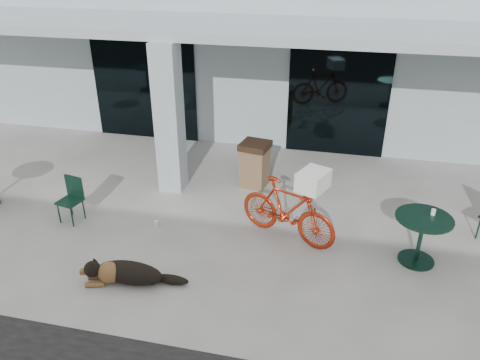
% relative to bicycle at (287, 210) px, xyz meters
% --- Properties ---
extents(ground, '(80.00, 80.00, 0.00)m').
position_rel_bicycle_xyz_m(ground, '(-1.16, -0.90, -0.57)').
color(ground, '#B6B4AC').
rests_on(ground, ground).
extents(building, '(22.00, 7.00, 4.50)m').
position_rel_bicycle_xyz_m(building, '(-1.16, 7.60, 1.68)').
color(building, '#ACB9C2').
rests_on(building, ground).
extents(storefront_glass_left, '(2.80, 0.06, 2.70)m').
position_rel_bicycle_xyz_m(storefront_glass_left, '(-4.36, 4.08, 0.78)').
color(storefront_glass_left, black).
rests_on(storefront_glass_left, ground).
extents(storefront_glass_right, '(2.40, 0.06, 2.70)m').
position_rel_bicycle_xyz_m(storefront_glass_right, '(0.64, 4.08, 0.78)').
color(storefront_glass_right, black).
rests_on(storefront_glass_right, ground).
extents(column, '(0.50, 0.50, 3.12)m').
position_rel_bicycle_xyz_m(column, '(-2.66, 1.40, 0.99)').
color(column, '#ACB9C2').
rests_on(column, ground).
extents(overhang, '(22.00, 2.80, 0.18)m').
position_rel_bicycle_xyz_m(overhang, '(-1.16, 2.70, 2.64)').
color(overhang, '#ACB9C2').
rests_on(overhang, column).
extents(bicycle, '(1.95, 1.24, 1.14)m').
position_rel_bicycle_xyz_m(bicycle, '(0.00, 0.00, 0.00)').
color(bicycle, '#9A230C').
rests_on(bicycle, ground).
extents(laundry_basket, '(0.59, 0.67, 0.33)m').
position_rel_bicycle_xyz_m(laundry_basket, '(0.41, -0.18, 0.73)').
color(laundry_basket, white).
rests_on(laundry_basket, bicycle).
extents(dog, '(1.31, 0.76, 0.41)m').
position_rel_bicycle_xyz_m(dog, '(-2.22, -1.79, -0.36)').
color(dog, black).
rests_on(dog, ground).
extents(cup_near_dog, '(0.09, 0.09, 0.11)m').
position_rel_bicycle_xyz_m(cup_near_dog, '(-2.44, -0.16, -0.52)').
color(cup_near_dog, white).
rests_on(cup_near_dog, ground).
extents(cafe_chair_near, '(0.47, 0.50, 0.88)m').
position_rel_bicycle_xyz_m(cafe_chair_near, '(-4.09, -0.34, -0.13)').
color(cafe_chair_near, '#103023').
rests_on(cafe_chair_near, ground).
extents(cafe_table_far, '(1.01, 1.01, 0.86)m').
position_rel_bicycle_xyz_m(cafe_table_far, '(2.23, -0.21, -0.14)').
color(cafe_table_far, '#103023').
rests_on(cafe_table_far, ground).
extents(cup_on_table, '(0.08, 0.08, 0.10)m').
position_rel_bicycle_xyz_m(cup_on_table, '(2.37, -0.10, 0.34)').
color(cup_on_table, white).
rests_on(cup_on_table, cafe_table_far).
extents(trash_receptacle, '(0.69, 0.69, 1.00)m').
position_rel_bicycle_xyz_m(trash_receptacle, '(-0.96, 1.90, -0.07)').
color(trash_receptacle, brown).
rests_on(trash_receptacle, ground).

